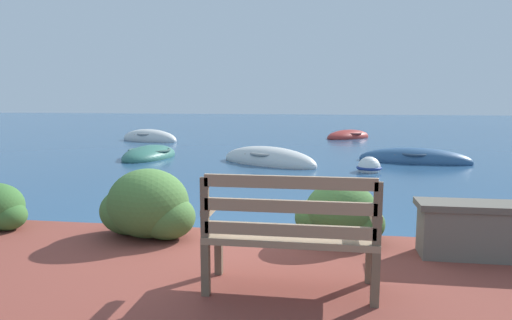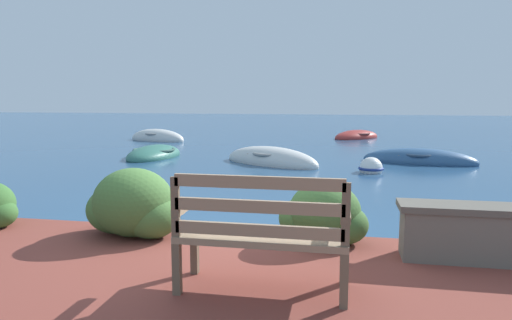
% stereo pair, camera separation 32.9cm
% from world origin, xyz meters
% --- Properties ---
extents(ground_plane, '(80.00, 80.00, 0.00)m').
position_xyz_m(ground_plane, '(0.00, 0.00, 0.00)').
color(ground_plane, navy).
extents(park_bench, '(1.30, 0.48, 0.93)m').
position_xyz_m(park_bench, '(0.62, -1.57, 0.70)').
color(park_bench, brown).
rests_on(park_bench, patio_terrace).
extents(stone_wall, '(1.73, 0.39, 0.52)m').
position_xyz_m(stone_wall, '(2.59, -0.56, 0.48)').
color(stone_wall, '#666056').
rests_on(stone_wall, patio_terrace).
extents(hedge_clump_left, '(1.08, 0.78, 0.73)m').
position_xyz_m(hedge_clump_left, '(-0.98, -0.40, 0.54)').
color(hedge_clump_left, '#426B33').
rests_on(hedge_clump_left, patio_terrace).
extents(hedge_clump_centre, '(0.92, 0.66, 0.63)m').
position_xyz_m(hedge_clump_centre, '(1.03, -0.24, 0.49)').
color(hedge_clump_centre, '#426B33').
rests_on(hedge_clump_centre, patio_terrace).
extents(rowboat_nearest, '(2.93, 2.26, 0.78)m').
position_xyz_m(rowboat_nearest, '(-0.55, 6.56, 0.07)').
color(rowboat_nearest, silver).
rests_on(rowboat_nearest, ground_plane).
extents(rowboat_mid, '(1.36, 2.41, 0.61)m').
position_xyz_m(rowboat_mid, '(-4.01, 7.23, 0.06)').
color(rowboat_mid, '#336B5B').
rests_on(rowboat_mid, ground_plane).
extents(rowboat_far, '(2.97, 1.49, 0.66)m').
position_xyz_m(rowboat_far, '(3.19, 7.41, 0.06)').
color(rowboat_far, '#2D517A').
rests_on(rowboat_far, ground_plane).
extents(rowboat_outer, '(2.72, 1.76, 0.80)m').
position_xyz_m(rowboat_outer, '(-5.87, 11.92, 0.07)').
color(rowboat_outer, silver).
rests_on(rowboat_outer, ground_plane).
extents(rowboat_distant, '(2.37, 2.48, 0.60)m').
position_xyz_m(rowboat_distant, '(1.83, 14.37, 0.05)').
color(rowboat_distant, '#9E2D28').
rests_on(rowboat_distant, ground_plane).
extents(mooring_buoy, '(0.57, 0.57, 0.52)m').
position_xyz_m(mooring_buoy, '(1.88, 5.67, 0.09)').
color(mooring_buoy, white).
rests_on(mooring_buoy, ground_plane).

